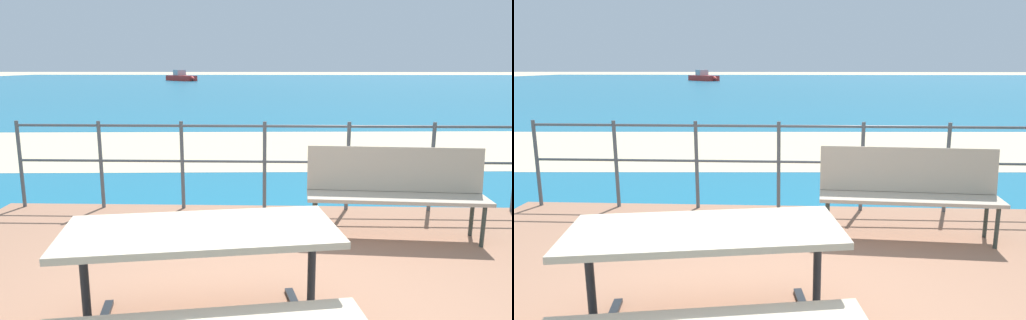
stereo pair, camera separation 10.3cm
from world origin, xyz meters
The scene contains 6 objects.
sea_water centered at (0.00, 40.00, 0.01)m, with size 90.00×90.00×0.01m, color #196B8E.
beach_strip centered at (0.00, 6.99, 0.01)m, with size 54.00×4.73×0.01m, color beige.
picnic_table centered at (-0.33, -0.36, 0.66)m, with size 1.77×1.55×0.78m.
park_bench centered at (1.32, 1.63, 0.59)m, with size 1.77×0.52×0.90m.
railing_fence centered at (0.00, 2.47, 0.71)m, with size 5.94×0.04×1.06m.
boat_near centered at (-10.25, 50.86, 0.41)m, with size 4.13×4.29×1.24m.
Camera 1 is at (0.06, -2.87, 1.77)m, focal length 32.28 mm.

